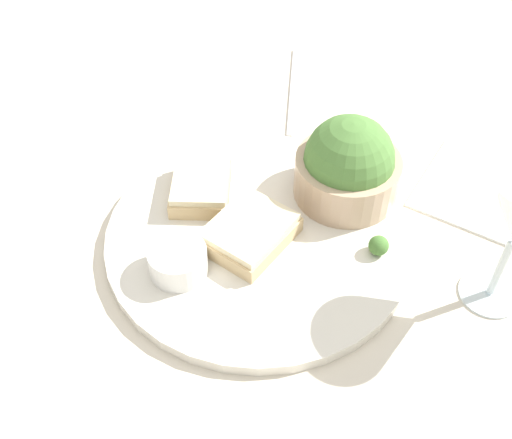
{
  "coord_description": "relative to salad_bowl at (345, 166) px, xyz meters",
  "views": [
    {
      "loc": [
        0.46,
        0.0,
        0.52
      ],
      "look_at": [
        0.0,
        0.0,
        0.03
      ],
      "focal_mm": 45.0,
      "sensor_mm": 36.0,
      "label": 1
    }
  ],
  "objects": [
    {
      "name": "fork",
      "position": [
        -0.21,
        -0.05,
        -0.05
      ],
      "size": [
        0.2,
        0.02,
        0.01
      ],
      "color": "silver",
      "rests_on": "ground_plane"
    },
    {
      "name": "garnish",
      "position": [
        0.09,
        0.03,
        -0.03
      ],
      "size": [
        0.02,
        0.02,
        0.02
      ],
      "color": "#477533",
      "rests_on": "dinner_plate"
    },
    {
      "name": "sauce_ramekin",
      "position": [
        0.11,
        -0.18,
        -0.02
      ],
      "size": [
        0.06,
        0.06,
        0.03
      ],
      "color": "white",
      "rests_on": "dinner_plate"
    },
    {
      "name": "ground_plane",
      "position": [
        0.06,
        -0.1,
        -0.05
      ],
      "size": [
        4.0,
        4.0,
        0.0
      ],
      "primitive_type": "plane",
      "color": "beige"
    },
    {
      "name": "dinner_plate",
      "position": [
        0.06,
        -0.1,
        -0.05
      ],
      "size": [
        0.33,
        0.33,
        0.01
      ],
      "color": "silver",
      "rests_on": "ground_plane"
    },
    {
      "name": "napkin",
      "position": [
        -0.01,
        0.17,
        -0.05
      ],
      "size": [
        0.19,
        0.2,
        0.01
      ],
      "color": "white",
      "rests_on": "ground_plane"
    },
    {
      "name": "salad_bowl",
      "position": [
        0.0,
        0.0,
        0.0
      ],
      "size": [
        0.12,
        0.12,
        0.1
      ],
      "color": "tan",
      "rests_on": "dinner_plate"
    },
    {
      "name": "cheese_toast_far",
      "position": [
        0.01,
        -0.16,
        -0.03
      ],
      "size": [
        0.08,
        0.07,
        0.03
      ],
      "color": "#D1B27F",
      "rests_on": "dinner_plate"
    },
    {
      "name": "cheese_toast_near",
      "position": [
        0.07,
        -0.11,
        -0.03
      ],
      "size": [
        0.12,
        0.11,
        0.03
      ],
      "color": "#D1B27F",
      "rests_on": "dinner_plate"
    }
  ]
}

